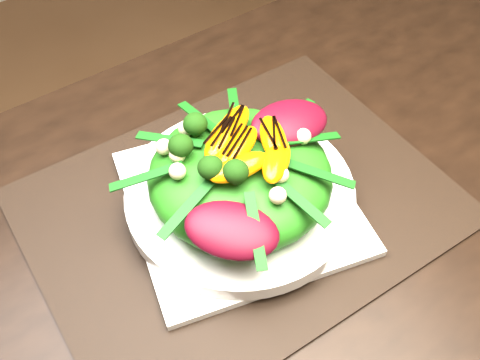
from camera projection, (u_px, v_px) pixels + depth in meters
dining_table at (245, 343)px, 0.57m from camera, size 1.60×0.90×0.75m
placemat at (240, 205)px, 0.66m from camera, size 0.48×0.37×0.00m
plate_base at (240, 201)px, 0.65m from camera, size 0.30×0.30×0.01m
salad_bowl at (240, 194)px, 0.64m from camera, size 0.34×0.34×0.02m
lettuce_mound at (240, 176)px, 0.62m from camera, size 0.25×0.25×0.07m
radicchio_leaf at (290, 122)px, 0.62m from camera, size 0.10×0.07×0.02m
orange_segment at (224, 145)px, 0.59m from camera, size 0.07×0.05×0.02m
broccoli_floret at (163, 164)px, 0.57m from camera, size 0.04×0.04×0.04m
macadamia_nut at (279, 163)px, 0.57m from camera, size 0.02×0.02×0.02m
balsamic_drizzle at (224, 139)px, 0.58m from camera, size 0.05×0.02×0.00m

